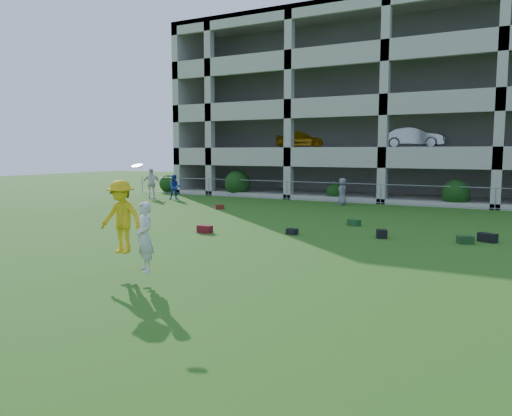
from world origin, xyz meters
The scene contains 15 objects.
ground centered at (0.00, 0.00, 0.00)m, with size 100.00×100.00×0.00m, color #235114.
bystander_a centered at (-12.22, 15.55, 0.79)m, with size 0.77×0.60×1.59m, color navy.
bystander_b centered at (-13.94, 15.29, 0.98)m, with size 1.15×0.48×1.96m, color silver.
bystander_c centered at (-1.80, 17.52, 0.77)m, with size 0.75×0.49×1.54m, color slate.
bag_red_a centered at (-3.08, 5.63, 0.14)m, with size 0.55×0.30×0.28m, color #500D10.
bag_black_b centered at (-0.04, 6.86, 0.11)m, with size 0.40×0.25×0.22m, color black.
bag_green_c centered at (5.75, 7.96, 0.13)m, with size 0.50×0.35×0.26m, color #123217.
crate_d centered at (3.05, 7.68, 0.15)m, with size 0.35×0.35×0.30m, color black.
bag_black_e centered at (6.38, 8.64, 0.15)m, with size 0.60×0.30×0.30m, color black.
bag_red_f centered at (-6.80, 12.38, 0.12)m, with size 0.45×0.28×0.24m, color #54110E.
bag_green_g centered at (1.27, 10.09, 0.12)m, with size 0.50×0.30×0.25m, color #143919.
frisbee_contest centered at (-1.02, -0.68, 1.37)m, with size 2.04×1.09×2.48m.
parking_garage centered at (-0.01, 27.70, 6.01)m, with size 30.00×14.00×12.00m.
fence centered at (0.00, 19.00, 0.61)m, with size 36.06×0.06×1.20m.
shrub_row centered at (4.59, 19.70, 1.51)m, with size 34.38×2.52×3.50m.
Camera 1 is at (7.52, -9.65, 3.04)m, focal length 35.00 mm.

